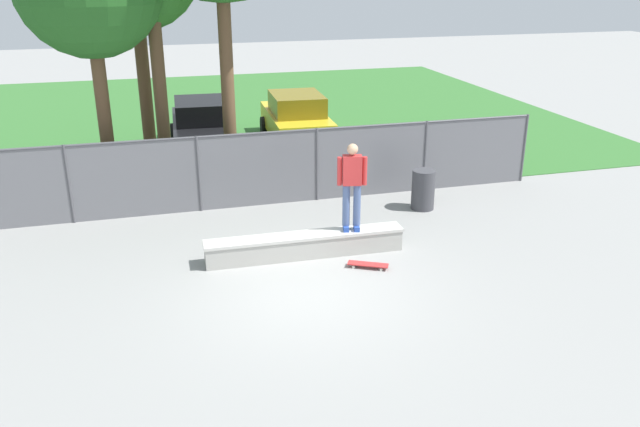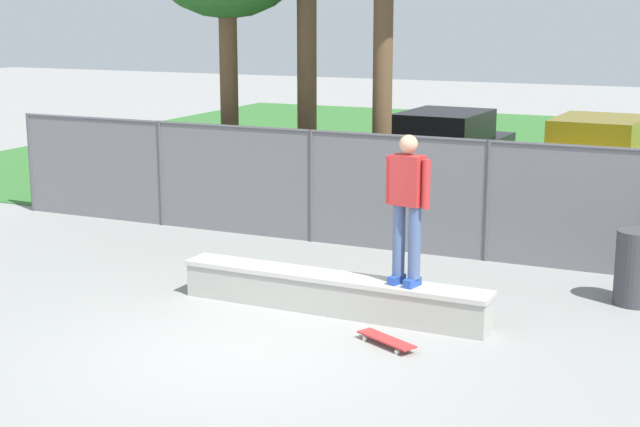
% 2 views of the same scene
% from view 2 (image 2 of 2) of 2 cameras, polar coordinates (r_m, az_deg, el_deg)
% --- Properties ---
extents(ground_plane, '(80.00, 80.00, 0.00)m').
position_cam_2_polar(ground_plane, '(10.67, -4.30, -8.15)').
color(ground_plane, gray).
extents(grass_strip, '(26.56, 20.00, 0.02)m').
position_cam_2_polar(grass_strip, '(24.57, 12.85, 3.31)').
color(grass_strip, '#336B2D').
rests_on(grass_strip, ground).
extents(concrete_ledge, '(4.10, 0.57, 0.48)m').
position_cam_2_polar(concrete_ledge, '(11.76, 0.74, -4.89)').
color(concrete_ledge, '#A8A59E').
rests_on(concrete_ledge, ground).
extents(skateboarder, '(0.59, 0.34, 1.82)m').
position_cam_2_polar(skateboarder, '(11.10, 5.35, 0.66)').
color(skateboarder, '#2647A5').
rests_on(skateboarder, concrete_ledge).
extents(skateboard, '(0.80, 0.55, 0.09)m').
position_cam_2_polar(skateboard, '(10.68, 4.08, -7.70)').
color(skateboard, red).
rests_on(skateboard, ground).
extents(chainlink_fence, '(14.63, 0.07, 1.85)m').
position_cam_2_polar(chainlink_fence, '(14.60, 4.65, 1.54)').
color(chainlink_fence, '#4C4C51').
rests_on(chainlink_fence, ground).
extents(car_black, '(2.18, 4.29, 1.66)m').
position_cam_2_polar(car_black, '(19.91, 7.66, 3.87)').
color(car_black, black).
rests_on(car_black, ground).
extents(car_yellow, '(2.18, 4.29, 1.66)m').
position_cam_2_polar(car_yellow, '(19.45, 16.59, 3.27)').
color(car_yellow, gold).
rests_on(car_yellow, ground).
extents(trash_bin, '(0.56, 0.56, 0.97)m').
position_cam_2_polar(trash_bin, '(12.68, 18.80, -3.15)').
color(trash_bin, '#3F3F44').
rests_on(trash_bin, ground).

